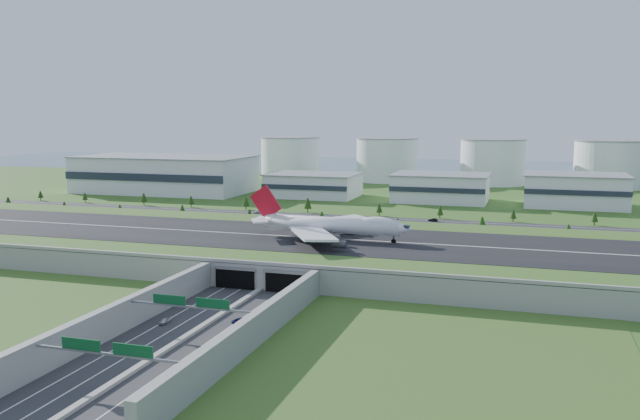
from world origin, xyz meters
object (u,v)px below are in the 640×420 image
(car_2, at_px, (241,320))
(car_5, at_px, (433,220))
(car_1, at_px, (126,352))
(boeing_747, at_px, (330,225))
(car_7, at_px, (258,212))
(car_4, at_px, (181,213))
(fuel_tank_a, at_px, (290,158))
(car_0, at_px, (165,321))

(car_2, bearing_deg, car_5, -74.45)
(car_1, relative_size, car_2, 0.77)
(boeing_747, xyz_separation_m, car_7, (-73.32, 106.11, -12.73))
(car_1, relative_size, car_4, 0.81)
(car_2, bearing_deg, fuel_tank_a, -49.06)
(boeing_747, distance_m, car_2, 82.95)
(boeing_747, relative_size, car_2, 12.40)
(fuel_tank_a, bearing_deg, car_0, -74.74)
(car_1, distance_m, car_2, 33.50)
(car_0, distance_m, car_1, 23.82)
(fuel_tank_a, height_order, car_0, fuel_tank_a)
(fuel_tank_a, xyz_separation_m, car_5, (152.18, -205.04, -16.58))
(car_2, relative_size, car_4, 1.06)
(boeing_747, bearing_deg, car_1, -96.39)
(car_2, xyz_separation_m, car_7, (-73.13, 188.07, 0.11))
(car_0, bearing_deg, boeing_747, 80.82)
(boeing_747, bearing_deg, car_5, 78.74)
(car_1, bearing_deg, boeing_747, 58.37)
(car_0, height_order, car_1, car_0)
(car_5, bearing_deg, car_4, -69.97)
(fuel_tank_a, bearing_deg, boeing_747, -67.59)
(car_5, bearing_deg, boeing_747, -0.06)
(car_2, xyz_separation_m, car_5, (24.20, 187.76, 0.07))
(fuel_tank_a, relative_size, car_7, 8.68)
(car_2, height_order, car_4, car_4)
(car_1, distance_m, car_4, 222.12)
(car_1, relative_size, car_5, 0.83)
(fuel_tank_a, relative_size, car_4, 10.13)
(fuel_tank_a, bearing_deg, car_1, -75.07)
(fuel_tank_a, relative_size, boeing_747, 0.77)
(car_5, bearing_deg, car_0, 0.14)
(fuel_tank_a, xyz_separation_m, car_1, (112.66, -422.59, -16.72))
(car_1, height_order, car_5, car_5)
(boeing_747, relative_size, car_5, 13.39)
(car_0, bearing_deg, car_7, 108.69)
(boeing_747, bearing_deg, car_4, 143.23)
(fuel_tank_a, xyz_separation_m, car_0, (108.89, -399.06, -16.68))
(fuel_tank_a, xyz_separation_m, boeing_747, (128.18, -310.84, -3.82))
(car_0, xyz_separation_m, car_4, (-92.65, 176.58, 0.14))
(car_4, distance_m, car_5, 137.05)
(car_0, relative_size, car_5, 0.85)
(car_7, bearing_deg, car_4, -79.26)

